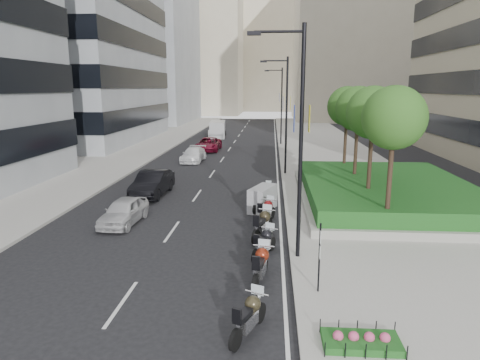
# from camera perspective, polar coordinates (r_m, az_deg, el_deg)

# --- Properties ---
(ground) EXTENTS (160.00, 160.00, 0.00)m
(ground) POSITION_cam_1_polar(r_m,az_deg,el_deg) (16.90, -7.14, -11.35)
(ground) COLOR black
(ground) RESTS_ON ground
(sidewalk_right) EXTENTS (10.00, 100.00, 0.15)m
(sidewalk_right) POSITION_cam_1_polar(r_m,az_deg,el_deg) (46.03, 11.47, 3.65)
(sidewalk_right) COLOR #9E9B93
(sidewalk_right) RESTS_ON ground
(sidewalk_left) EXTENTS (8.00, 100.00, 0.15)m
(sidewalk_left) POSITION_cam_1_polar(r_m,az_deg,el_deg) (48.12, -14.24, 3.89)
(sidewalk_left) COLOR #9E9B93
(sidewalk_left) RESTS_ON ground
(lane_edge) EXTENTS (0.12, 100.00, 0.01)m
(lane_edge) POSITION_cam_1_polar(r_m,az_deg,el_deg) (45.68, 4.84, 3.70)
(lane_edge) COLOR silver
(lane_edge) RESTS_ON ground
(lane_centre) EXTENTS (0.12, 100.00, 0.01)m
(lane_centre) POSITION_cam_1_polar(r_m,az_deg,el_deg) (45.91, -1.67, 3.78)
(lane_centre) COLOR silver
(lane_centre) RESTS_ON ground
(building_grey_far) EXTENTS (22.00, 26.00, 30.00)m
(building_grey_far) POSITION_cam_1_polar(r_m,az_deg,el_deg) (89.79, -14.04, 17.14)
(building_grey_far) COLOR gray
(building_grey_far) RESTS_ON ground
(building_cream_right) EXTENTS (28.00, 24.00, 36.00)m
(building_cream_right) POSITION_cam_1_polar(r_m,az_deg,el_deg) (97.67, 16.16, 18.38)
(building_cream_right) COLOR #B7AD93
(building_cream_right) RESTS_ON ground
(building_cream_left) EXTENTS (26.00, 24.00, 34.00)m
(building_cream_left) POSITION_cam_1_polar(r_m,az_deg,el_deg) (117.56, -6.45, 17.15)
(building_cream_left) COLOR #B7AD93
(building_cream_left) RESTS_ON ground
(building_cream_centre) EXTENTS (30.00, 24.00, 38.00)m
(building_cream_centre) POSITION_cam_1_polar(r_m,az_deg,el_deg) (135.74, 3.90, 17.37)
(building_cream_centre) COLOR #B7AD93
(building_cream_centre) RESTS_ON ground
(planter) EXTENTS (10.00, 14.00, 0.40)m
(planter) POSITION_cam_1_polar(r_m,az_deg,el_deg) (26.85, 18.81, -2.20)
(planter) COLOR gray
(planter) RESTS_ON sidewalk_right
(hedge) EXTENTS (9.40, 13.40, 0.80)m
(hedge) POSITION_cam_1_polar(r_m,az_deg,el_deg) (26.71, 18.90, -0.95)
(hedge) COLOR #154A1B
(hedge) RESTS_ON planter
(flower_bed) EXTENTS (2.00, 1.00, 0.20)m
(flower_bed) POSITION_cam_1_polar(r_m,az_deg,el_deg) (12.30, 15.84, -20.08)
(flower_bed) COLOR #154A1B
(flower_bed) RESTS_ON sidewalk_right
(tree_0) EXTENTS (2.80, 2.80, 6.30)m
(tree_0) POSITION_cam_1_polar(r_m,az_deg,el_deg) (19.94, 19.86, 7.74)
(tree_0) COLOR #332319
(tree_0) RESTS_ON planter
(tree_1) EXTENTS (2.80, 2.80, 6.30)m
(tree_1) POSITION_cam_1_polar(r_m,az_deg,el_deg) (23.81, 17.31, 8.53)
(tree_1) COLOR #332319
(tree_1) RESTS_ON planter
(tree_2) EXTENTS (2.80, 2.80, 6.30)m
(tree_2) POSITION_cam_1_polar(r_m,az_deg,el_deg) (27.72, 15.47, 9.08)
(tree_2) COLOR #332319
(tree_2) RESTS_ON planter
(tree_3) EXTENTS (2.80, 2.80, 6.30)m
(tree_3) POSITION_cam_1_polar(r_m,az_deg,el_deg) (31.65, 14.09, 9.49)
(tree_3) COLOR #332319
(tree_3) RESTS_ON planter
(lamp_post_0) EXTENTS (2.34, 0.45, 9.00)m
(lamp_post_0) POSITION_cam_1_polar(r_m,az_deg,el_deg) (16.29, 7.62, 6.24)
(lamp_post_0) COLOR black
(lamp_post_0) RESTS_ON ground
(lamp_post_1) EXTENTS (2.34, 0.45, 9.00)m
(lamp_post_1) POSITION_cam_1_polar(r_m,az_deg,el_deg) (33.23, 5.96, 9.27)
(lamp_post_1) COLOR black
(lamp_post_1) RESTS_ON ground
(lamp_post_2) EXTENTS (2.34, 0.45, 9.00)m
(lamp_post_2) POSITION_cam_1_polar(r_m,az_deg,el_deg) (51.21, 5.39, 10.29)
(lamp_post_2) COLOR black
(lamp_post_2) RESTS_ON ground
(parking_sign) EXTENTS (0.06, 0.32, 2.50)m
(parking_sign) POSITION_cam_1_polar(r_m,az_deg,el_deg) (14.28, 10.55, -9.67)
(parking_sign) COLOR black
(parking_sign) RESTS_ON ground
(motorcycle_0) EXTENTS (1.01, 2.02, 1.07)m
(motorcycle_0) POSITION_cam_1_polar(r_m,az_deg,el_deg) (12.36, 1.23, -17.68)
(motorcycle_0) COLOR black
(motorcycle_0) RESTS_ON ground
(motorcycle_1) EXTENTS (0.77, 2.32, 1.16)m
(motorcycle_1) POSITION_cam_1_polar(r_m,az_deg,el_deg) (15.36, 2.77, -11.24)
(motorcycle_1) COLOR black
(motorcycle_1) RESTS_ON ground
(motorcycle_2) EXTENTS (1.03, 2.06, 1.09)m
(motorcycle_2) POSITION_cam_1_polar(r_m,az_deg,el_deg) (17.48, 3.28, -8.40)
(motorcycle_2) COLOR black
(motorcycle_2) RESTS_ON ground
(motorcycle_3) EXTENTS (1.04, 2.36, 1.22)m
(motorcycle_3) POSITION_cam_1_polar(r_m,az_deg,el_deg) (19.56, 3.05, -5.91)
(motorcycle_3) COLOR black
(motorcycle_3) RESTS_ON ground
(motorcycle_4) EXTENTS (1.04, 2.12, 1.12)m
(motorcycle_4) POSITION_cam_1_polar(r_m,az_deg,el_deg) (21.72, 3.51, -4.21)
(motorcycle_4) COLOR black
(motorcycle_4) RESTS_ON ground
(motorcycle_5) EXTENTS (1.65, 2.43, 1.37)m
(motorcycle_5) POSITION_cam_1_polar(r_m,az_deg,el_deg) (23.81, 3.02, -2.52)
(motorcycle_5) COLOR black
(motorcycle_5) RESTS_ON ground
(motorcycle_6) EXTENTS (0.65, 1.95, 0.98)m
(motorcycle_6) POSITION_cam_1_polar(r_m,az_deg,el_deg) (25.93, 3.62, -1.66)
(motorcycle_6) COLOR black
(motorcycle_6) RESTS_ON ground
(car_a) EXTENTS (1.81, 3.95, 1.31)m
(car_a) POSITION_cam_1_polar(r_m,az_deg,el_deg) (22.30, -15.24, -4.04)
(car_a) COLOR silver
(car_a) RESTS_ON ground
(car_b) EXTENTS (1.85, 4.84, 1.57)m
(car_b) POSITION_cam_1_polar(r_m,az_deg,el_deg) (27.65, -11.60, -0.45)
(car_b) COLOR black
(car_b) RESTS_ON ground
(car_c) EXTENTS (2.00, 4.57, 1.31)m
(car_c) POSITION_cam_1_polar(r_m,az_deg,el_deg) (39.91, -6.24, 3.38)
(car_c) COLOR white
(car_c) RESTS_ON ground
(car_d) EXTENTS (2.46, 5.20, 1.44)m
(car_d) POSITION_cam_1_polar(r_m,az_deg,el_deg) (46.71, -4.22, 4.78)
(car_d) COLOR maroon
(car_d) RESTS_ON ground
(delivery_van) EXTENTS (2.42, 5.39, 2.20)m
(delivery_van) POSITION_cam_1_polar(r_m,az_deg,el_deg) (59.35, -3.03, 6.68)
(delivery_van) COLOR #B7B7BA
(delivery_van) RESTS_ON ground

